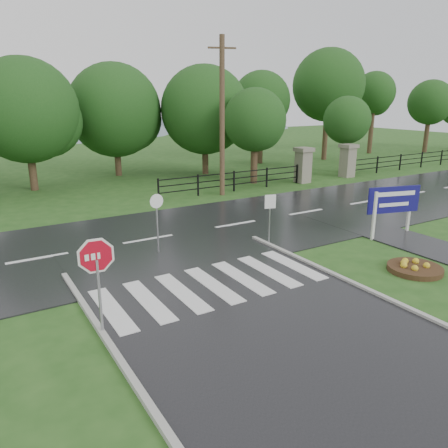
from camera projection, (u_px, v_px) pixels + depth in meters
ground at (339, 377)px, 8.61m from camera, size 120.00×120.00×0.00m
main_road at (148, 240)px, 16.82m from camera, size 90.00×8.00×0.04m
walkway at (425, 246)px, 16.13m from camera, size 2.20×11.00×0.04m
crosswalk at (213, 285)px, 12.70m from camera, size 6.50×2.80×0.02m
pillar_west at (303, 164)px, 27.89m from camera, size 1.00×1.00×2.24m
pillar_east at (348, 160)px, 29.89m from camera, size 1.00×1.00×2.24m
fence_west at (234, 179)px, 25.40m from camera, size 9.58×0.08×1.20m
fence_east at (442, 156)px, 35.37m from camera, size 20.58×0.08×1.20m
hills at (41, 236)px, 68.03m from camera, size 102.00×48.00×48.00m
treeline at (83, 181)px, 28.80m from camera, size 83.20×5.20×10.00m
stop_sign at (97, 264)px, 9.65m from camera, size 1.11×0.11×2.50m
estate_billboard at (394, 202)px, 17.01m from camera, size 2.21×0.66×1.99m
flower_bed at (415, 268)px, 13.79m from camera, size 1.68×1.68×0.34m
reg_sign_small at (270, 209)px, 16.01m from camera, size 0.41×0.15×1.90m
reg_sign_round at (157, 216)px, 15.04m from camera, size 0.50×0.08×2.14m
utility_pole_east at (222, 117)px, 23.45m from camera, size 1.44×0.58×8.40m
entrance_tree_left at (255, 120)px, 26.97m from camera, size 3.89×3.89×5.90m
entrance_tree_right at (347, 120)px, 31.02m from camera, size 3.35×3.35×5.42m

